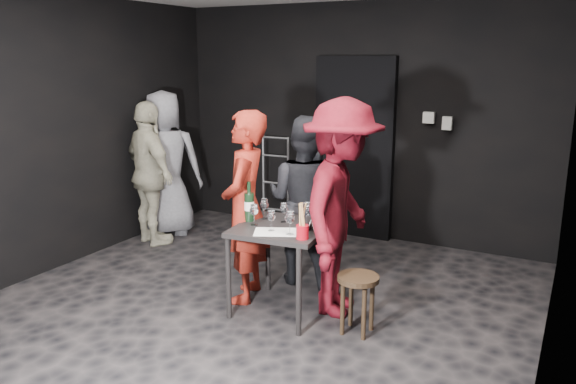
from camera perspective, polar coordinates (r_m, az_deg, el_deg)
The scene contains 25 objects.
floor at distance 4.81m, azimuth -4.57°, elevation -12.25°, with size 4.50×5.00×0.02m, color black.
wall_back at distance 6.61m, azimuth 6.98°, elevation 7.06°, with size 4.50×0.04×2.70m, color black.
wall_left at distance 5.91m, azimuth -23.64°, elevation 5.24°, with size 0.04×5.00×2.70m, color black.
wall_right at distance 3.71m, azimuth 25.73°, elevation 0.61°, with size 0.04×5.00×2.70m, color black.
doorway at distance 6.60m, azimuth 6.72°, elevation 4.43°, with size 0.95×0.10×2.10m, color black.
wallbox_upper at distance 6.30m, azimuth 14.12°, elevation 7.34°, with size 0.12×0.06×0.12m, color #B7B7B2.
wallbox_lower at distance 6.26m, azimuth 15.88°, elevation 6.74°, with size 0.10×0.06×0.14m, color #B7B7B2.
hand_truck at distance 6.95m, azimuth -1.39°, elevation -2.07°, with size 0.39×0.33×1.16m.
tasting_table at distance 4.62m, azimuth -0.63°, elevation -4.63°, with size 0.72×0.72×0.75m.
stool at distance 4.39m, azimuth 7.12°, elevation -9.70°, with size 0.32×0.32×0.47m.
server_red at distance 4.82m, azimuth -4.40°, elevation -0.49°, with size 0.67×0.44×1.85m, color maroon.
woman_black at distance 5.20m, azimuth 1.74°, elevation -0.42°, with size 0.81×0.44×1.67m, color black.
man_maroon at distance 4.53m, azimuth 5.48°, elevation 0.43°, with size 1.38×0.64×2.14m, color #570A14.
bystander_cream at distance 6.46m, azimuth -13.90°, elevation 2.37°, with size 1.03×0.49×1.76m, color beige.
bystander_grey at distance 6.76m, azimuth -12.38°, elevation 3.87°, with size 0.96×0.53×1.97m, color slate.
tasting_mat at distance 4.43m, azimuth -1.27°, elevation -4.08°, with size 0.33×0.22×0.00m, color white.
wine_glass_a at distance 4.59m, azimuth -3.47°, elevation -2.21°, with size 0.07×0.07×0.19m, color white, non-canonical shape.
wine_glass_b at distance 4.76m, azimuth -2.40°, elevation -1.62°, with size 0.07×0.07×0.19m, color white, non-canonical shape.
wine_glass_c at distance 4.67m, azimuth -0.42°, elevation -2.01°, with size 0.07×0.07×0.18m, color white, non-canonical shape.
wine_glass_d at distance 4.43m, azimuth -1.71°, elevation -2.85°, with size 0.07×0.07×0.18m, color white, non-canonical shape.
wine_glass_e at distance 4.33m, azimuth 0.19°, elevation -3.04°, with size 0.08×0.08×0.21m, color white, non-canonical shape.
wine_glass_f at distance 4.54m, azimuth 1.86°, elevation -2.20°, with size 0.08×0.08×0.22m, color white, non-canonical shape.
wine_bottle at distance 4.70m, azimuth -3.97°, elevation -1.42°, with size 0.08×0.08×0.34m.
breadstick_cup at distance 4.24m, azimuth 1.47°, elevation -3.03°, with size 0.10×0.10×0.30m.
reserved_card at distance 4.49m, azimuth 2.39°, elevation -3.20°, with size 0.08×0.13×0.10m, color white, non-canonical shape.
Camera 1 is at (2.35, -3.63, 2.10)m, focal length 35.00 mm.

